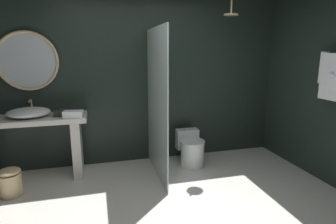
{
  "coord_description": "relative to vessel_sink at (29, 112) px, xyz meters",
  "views": [
    {
      "loc": [
        -0.59,
        -2.29,
        1.72
      ],
      "look_at": [
        0.25,
        0.9,
        0.98
      ],
      "focal_mm": 29.2,
      "sensor_mm": 36.0,
      "label": 1
    }
  ],
  "objects": [
    {
      "name": "back_wall_panel",
      "position": [
        1.47,
        0.35,
        0.37
      ],
      "size": [
        4.8,
        0.1,
        2.6
      ],
      "primitive_type": "cube",
      "color": "#1E2823",
      "rests_on": "ground_plane"
    },
    {
      "name": "toilet",
      "position": [
        2.23,
        -0.1,
        -0.69
      ],
      "size": [
        0.37,
        0.54,
        0.51
      ],
      "color": "white",
      "rests_on": "ground_plane"
    },
    {
      "name": "folded_hand_towel",
      "position": [
        0.57,
        -0.16,
        -0.02
      ],
      "size": [
        0.27,
        0.19,
        0.09
      ],
      "primitive_type": "cube",
      "rotation": [
        0.0,
        0.0,
        -0.12
      ],
      "color": "white",
      "rests_on": "vanity_counter"
    },
    {
      "name": "vessel_sink",
      "position": [
        0.0,
        0.0,
        0.0
      ],
      "size": [
        0.54,
        0.44,
        0.21
      ],
      "color": "white",
      "rests_on": "vanity_counter"
    },
    {
      "name": "side_wall_right",
      "position": [
        3.82,
        -0.79,
        0.37
      ],
      "size": [
        0.1,
        2.47,
        2.6
      ],
      "primitive_type": "cube",
      "color": "#1E2823",
      "rests_on": "ground_plane"
    },
    {
      "name": "tissue_box",
      "position": [
        0.39,
        -0.04,
        -0.02
      ],
      "size": [
        0.15,
        0.12,
        0.08
      ],
      "primitive_type": "cube",
      "color": "#282D28",
      "rests_on": "vanity_counter"
    },
    {
      "name": "shower_glass_panel",
      "position": [
        1.66,
        -0.3,
        0.08
      ],
      "size": [
        0.02,
        1.19,
        2.02
      ],
      "primitive_type": "cube",
      "color": "silver",
      "rests_on": "ground_plane"
    },
    {
      "name": "rain_shower_head",
      "position": [
        2.81,
        -0.08,
        1.32
      ],
      "size": [
        0.21,
        0.21,
        0.28
      ],
      "color": "#D6B77F"
    },
    {
      "name": "vanity_counter",
      "position": [
        -0.0,
        0.01,
        -0.37
      ],
      "size": [
        1.46,
        0.54,
        0.87
      ],
      "color": "silver",
      "rests_on": "ground_plane"
    },
    {
      "name": "round_wall_mirror",
      "position": [
        -0.0,
        0.26,
        0.66
      ],
      "size": [
        0.8,
        0.04,
        0.8
      ],
      "color": "#D6B77F"
    },
    {
      "name": "waste_bin",
      "position": [
        -0.19,
        -0.43,
        -0.76
      ],
      "size": [
        0.26,
        0.26,
        0.35
      ],
      "color": "#D6B77F",
      "rests_on": "ground_plane"
    }
  ]
}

